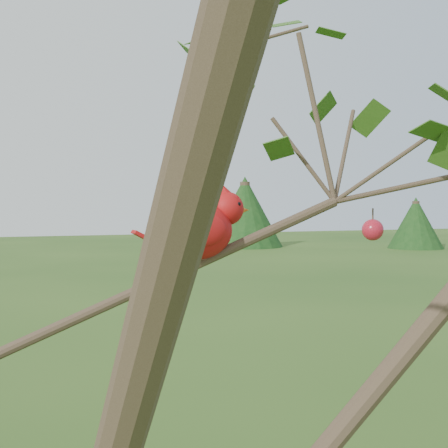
% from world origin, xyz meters
% --- Properties ---
extents(crabapple_tree, '(2.35, 2.05, 2.95)m').
position_xyz_m(crabapple_tree, '(0.03, -0.02, 2.12)').
color(crabapple_tree, '#3C2E20').
rests_on(crabapple_tree, ground).
extents(cardinal, '(0.21, 0.11, 0.14)m').
position_xyz_m(cardinal, '(0.30, 0.07, 2.16)').
color(cardinal, red).
rests_on(cardinal, ground).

